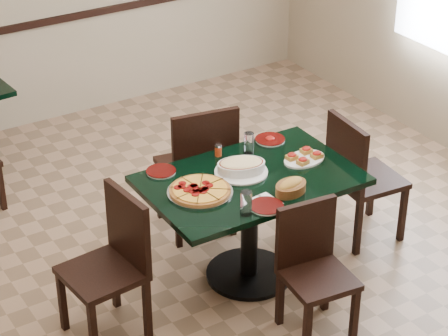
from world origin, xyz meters
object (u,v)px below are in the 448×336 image
chair_far (200,163)px  chair_left (114,258)px  chair_near (313,263)px  bruschetta_platter (304,157)px  bread_basket (291,187)px  chair_right (358,173)px  pepperoni_pizza (200,190)px  lasagna_casserole (241,166)px  main_table (250,202)px

chair_far → chair_left: size_ratio=1.10×
chair_near → bruschetta_platter: chair_near is taller
bread_basket → chair_left: bearing=152.6°
chair_right → pepperoni_pizza: (-1.24, 0.01, 0.25)m
chair_near → chair_left: (-1.00, 0.59, 0.06)m
chair_left → chair_right: bearing=84.9°
chair_left → bread_basket: chair_left is taller
chair_left → bruschetta_platter: (1.37, 0.01, 0.26)m
chair_left → bread_basket: (1.06, -0.27, 0.28)m
lasagna_casserole → bruschetta_platter: 0.44m
pepperoni_pizza → lasagna_casserole: bearing=12.3°
main_table → chair_right: bearing=0.4°
chair_far → bread_basket: 0.93m
chair_far → chair_left: 1.14m
pepperoni_pizza → bruschetta_platter: (0.77, -0.01, 0.01)m
chair_far → lasagna_casserole: chair_far is taller
bread_basket → lasagna_casserole: bearing=95.4°
pepperoni_pizza → bruschetta_platter: 0.77m
pepperoni_pizza → lasagna_casserole: size_ratio=1.13×
chair_right → bread_basket: chair_right is taller
chair_near → chair_left: 1.16m
lasagna_casserole → bruschetta_platter: size_ratio=1.10×
chair_near → chair_far: bearing=98.4°
chair_far → chair_right: (0.88, -0.61, -0.04)m
chair_right → chair_left: 1.83m
chair_near → bruschetta_platter: (0.37, 0.61, 0.32)m
chair_far → chair_left: (-0.95, -0.63, -0.05)m
chair_far → bruschetta_platter: (0.42, -0.61, 0.21)m
chair_near → bread_basket: bearing=85.3°
pepperoni_pizza → chair_far: bearing=59.7°
chair_far → pepperoni_pizza: size_ratio=2.50×
bread_basket → chair_far: bearing=83.7°
main_table → pepperoni_pizza: 0.41m
chair_right → bread_basket: 0.86m
chair_near → bruschetta_platter: bearing=64.7°
lasagna_casserole → bruschetta_platter: (0.43, -0.08, -0.02)m
main_table → chair_near: chair_near is taller
chair_near → chair_right: size_ratio=0.88×
bread_basket → bruschetta_platter: bearing=28.8°
main_table → chair_right: 0.88m
chair_far → pepperoni_pizza: (-0.36, -0.61, 0.20)m
main_table → bread_basket: size_ratio=5.34×
main_table → lasagna_casserole: bearing=102.9°
chair_left → lasagna_casserole: chair_left is taller
chair_near → bread_basket: bread_basket is taller
lasagna_casserole → bread_basket: 0.38m
chair_far → bruschetta_platter: chair_far is taller
chair_far → chair_left: bearing=43.1°
main_table → lasagna_casserole: lasagna_casserole is taller
chair_left → lasagna_casserole: size_ratio=2.59×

